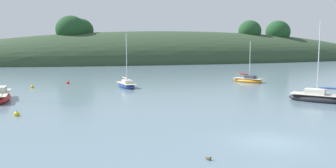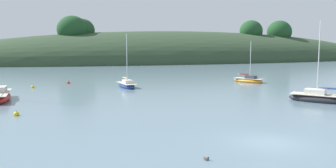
{
  "view_description": "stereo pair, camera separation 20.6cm",
  "coord_description": "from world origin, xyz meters",
  "px_view_note": "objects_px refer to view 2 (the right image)",
  "views": [
    {
      "loc": [
        -11.7,
        -17.1,
        5.77
      ],
      "look_at": [
        0.0,
        20.0,
        1.2
      ],
      "focal_mm": 37.29,
      "sensor_mm": 36.0,
      "label": 1
    },
    {
      "loc": [
        -11.5,
        -17.16,
        5.77
      ],
      "look_at": [
        0.0,
        20.0,
        1.2
      ],
      "focal_mm": 37.29,
      "sensor_mm": 36.0,
      "label": 2
    }
  ],
  "objects_px": {
    "mooring_buoy_inner": "(16,114)",
    "sailboat_blue_center": "(249,80)",
    "sailboat_teal_outer": "(320,98)",
    "mooring_buoy_outer": "(33,87)",
    "sailboat_white_near": "(127,85)",
    "mooring_buoy_channel": "(69,83)",
    "duck_straggler": "(206,159)"
  },
  "relations": [
    {
      "from": "mooring_buoy_inner",
      "to": "mooring_buoy_outer",
      "type": "bearing_deg",
      "value": 90.04
    },
    {
      "from": "sailboat_teal_outer",
      "to": "mooring_buoy_channel",
      "type": "height_order",
      "value": "sailboat_teal_outer"
    },
    {
      "from": "mooring_buoy_channel",
      "to": "duck_straggler",
      "type": "xyz_separation_m",
      "value": [
        5.75,
        -36.17,
        -0.07
      ]
    },
    {
      "from": "sailboat_blue_center",
      "to": "mooring_buoy_channel",
      "type": "height_order",
      "value": "sailboat_blue_center"
    },
    {
      "from": "mooring_buoy_outer",
      "to": "mooring_buoy_channel",
      "type": "bearing_deg",
      "value": 37.75
    },
    {
      "from": "mooring_buoy_outer",
      "to": "sailboat_blue_center",
      "type": "bearing_deg",
      "value": -4.8
    },
    {
      "from": "mooring_buoy_channel",
      "to": "duck_straggler",
      "type": "bearing_deg",
      "value": -80.97
    },
    {
      "from": "sailboat_white_near",
      "to": "duck_straggler",
      "type": "relative_size",
      "value": 17.08
    },
    {
      "from": "sailboat_teal_outer",
      "to": "sailboat_blue_center",
      "type": "bearing_deg",
      "value": 82.67
    },
    {
      "from": "duck_straggler",
      "to": "mooring_buoy_inner",
      "type": "bearing_deg",
      "value": 125.66
    },
    {
      "from": "sailboat_blue_center",
      "to": "duck_straggler",
      "type": "distance_m",
      "value": 36.07
    },
    {
      "from": "mooring_buoy_outer",
      "to": "duck_straggler",
      "type": "xyz_separation_m",
      "value": [
        10.29,
        -32.65,
        -0.07
      ]
    },
    {
      "from": "sailboat_white_near",
      "to": "mooring_buoy_channel",
      "type": "xyz_separation_m",
      "value": [
        -7.19,
        6.72,
        -0.21
      ]
    },
    {
      "from": "mooring_buoy_outer",
      "to": "mooring_buoy_inner",
      "type": "relative_size",
      "value": 1.0
    },
    {
      "from": "sailboat_teal_outer",
      "to": "mooring_buoy_channel",
      "type": "distance_m",
      "value": 33.15
    },
    {
      "from": "sailboat_white_near",
      "to": "mooring_buoy_outer",
      "type": "bearing_deg",
      "value": 164.73
    },
    {
      "from": "sailboat_teal_outer",
      "to": "mooring_buoy_inner",
      "type": "relative_size",
      "value": 15.15
    },
    {
      "from": "sailboat_blue_center",
      "to": "sailboat_white_near",
      "type": "xyz_separation_m",
      "value": [
        -18.41,
        -0.67,
        0.01
      ]
    },
    {
      "from": "sailboat_teal_outer",
      "to": "mooring_buoy_inner",
      "type": "xyz_separation_m",
      "value": [
        -27.88,
        1.68,
        -0.26
      ]
    },
    {
      "from": "mooring_buoy_outer",
      "to": "mooring_buoy_inner",
      "type": "height_order",
      "value": "same"
    },
    {
      "from": "mooring_buoy_inner",
      "to": "sailboat_blue_center",
      "type": "bearing_deg",
      "value": 27.66
    },
    {
      "from": "sailboat_white_near",
      "to": "sailboat_teal_outer",
      "type": "bearing_deg",
      "value": -46.11
    },
    {
      "from": "sailboat_teal_outer",
      "to": "sailboat_white_near",
      "type": "height_order",
      "value": "sailboat_teal_outer"
    },
    {
      "from": "sailboat_teal_outer",
      "to": "sailboat_white_near",
      "type": "distance_m",
      "value": 23.31
    },
    {
      "from": "sailboat_blue_center",
      "to": "mooring_buoy_outer",
      "type": "xyz_separation_m",
      "value": [
        -30.14,
        2.53,
        -0.2
      ]
    },
    {
      "from": "sailboat_teal_outer",
      "to": "duck_straggler",
      "type": "bearing_deg",
      "value": -144.31
    },
    {
      "from": "sailboat_teal_outer",
      "to": "mooring_buoy_outer",
      "type": "relative_size",
      "value": 15.15
    },
    {
      "from": "mooring_buoy_outer",
      "to": "sailboat_white_near",
      "type": "bearing_deg",
      "value": -15.27
    },
    {
      "from": "sailboat_blue_center",
      "to": "mooring_buoy_channel",
      "type": "xyz_separation_m",
      "value": [
        -25.6,
        6.05,
        -0.2
      ]
    },
    {
      "from": "mooring_buoy_channel",
      "to": "mooring_buoy_outer",
      "type": "relative_size",
      "value": 1.0
    },
    {
      "from": "sailboat_teal_outer",
      "to": "mooring_buoy_channel",
      "type": "relative_size",
      "value": 15.15
    },
    {
      "from": "mooring_buoy_channel",
      "to": "duck_straggler",
      "type": "distance_m",
      "value": 36.62
    }
  ]
}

